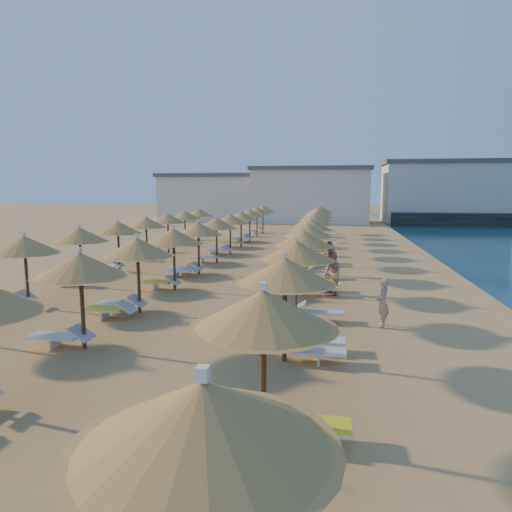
% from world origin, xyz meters
% --- Properties ---
extents(ground, '(220.00, 220.00, 0.00)m').
position_xyz_m(ground, '(0.00, 0.00, 0.00)').
color(ground, tan).
rests_on(ground, ground).
extents(hotel_blocks, '(45.92, 10.47, 8.10)m').
position_xyz_m(hotel_blocks, '(2.90, 45.53, 3.70)').
color(hotel_blocks, silver).
rests_on(hotel_blocks, ground).
extents(parasol_row_east, '(2.66, 44.71, 2.91)m').
position_xyz_m(parasol_row_east, '(2.09, 7.51, 2.38)').
color(parasol_row_east, brown).
rests_on(parasol_row_east, ground).
extents(parasol_row_west, '(2.66, 44.71, 2.91)m').
position_xyz_m(parasol_row_west, '(-3.63, 7.51, 2.38)').
color(parasol_row_west, brown).
rests_on(parasol_row_west, ground).
extents(parasol_row_inland, '(2.66, 29.42, 2.91)m').
position_xyz_m(parasol_row_inland, '(-8.13, 7.51, 2.38)').
color(parasol_row_inland, brown).
rests_on(parasol_row_inland, ground).
extents(loungers, '(13.43, 42.66, 0.66)m').
position_xyz_m(loungers, '(-2.25, 7.25, 0.34)').
color(loungers, white).
rests_on(loungers, ground).
extents(beachgoer_a, '(0.48, 0.65, 1.62)m').
position_xyz_m(beachgoer_a, '(4.97, -2.33, 0.81)').
color(beachgoer_a, tan).
rests_on(beachgoer_a, ground).
extents(beachgoer_c, '(1.06, 1.09, 1.83)m').
position_xyz_m(beachgoer_c, '(3.18, 6.27, 0.92)').
color(beachgoer_c, tan).
rests_on(beachgoer_c, ground).
extents(beachgoer_b, '(1.02, 1.12, 1.85)m').
position_xyz_m(beachgoer_b, '(3.32, 2.03, 0.93)').
color(beachgoer_b, tan).
rests_on(beachgoer_b, ground).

